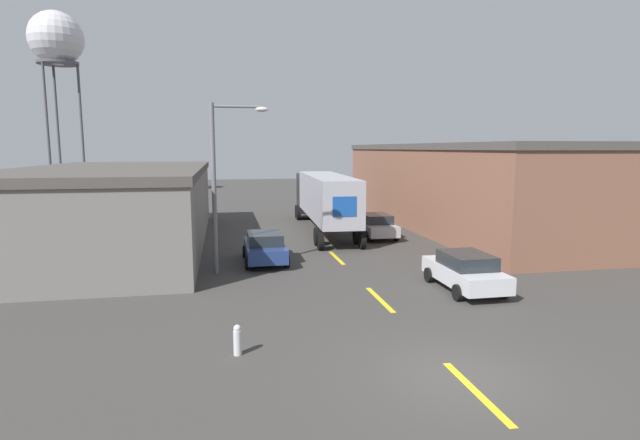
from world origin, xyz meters
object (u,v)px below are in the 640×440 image
parked_car_left_far (265,247)px  water_tower (56,40)px  parked_car_right_far (375,225)px  fire_hydrant (237,340)px  street_lamp (221,176)px  parked_car_right_near (465,271)px  semi_truck (323,196)px

parked_car_left_far → water_tower: water_tower is taller
parked_car_left_far → parked_car_right_far: 9.17m
parked_car_right_far → water_tower: 44.57m
water_tower → fire_hydrant: (17.79, -48.09, -16.75)m
street_lamp → parked_car_right_near: bearing=-25.7°
parked_car_left_far → street_lamp: street_lamp is taller
parked_car_left_far → fire_hydrant: 11.00m
parked_car_right_far → water_tower: size_ratio=0.21×
semi_truck → fire_hydrant: semi_truck is taller
water_tower → street_lamp: (17.43, -38.98, -12.83)m
parked_car_right_far → street_lamp: size_ratio=0.57×
parked_car_left_far → parked_car_right_near: size_ratio=1.00×
parked_car_right_far → fire_hydrant: 18.69m
parked_car_right_near → fire_hydrant: parked_car_right_near is taller
parked_car_right_far → fire_hydrant: bearing=-118.6°
parked_car_right_near → semi_truck: bearing=99.9°
water_tower → parked_car_left_far: bearing=-62.4°
parked_car_left_far → fire_hydrant: bearing=-98.5°
parked_car_left_far → parked_car_right_far: size_ratio=1.00×
parked_car_right_far → semi_truck: bearing=128.4°
semi_truck → fire_hydrant: 20.80m
parked_car_right_near → parked_car_right_far: 11.78m
fire_hydrant → water_tower: bearing=110.3°
semi_truck → water_tower: water_tower is taller
water_tower → street_lamp: bearing=-65.9°
parked_car_left_far → semi_truck: bearing=62.1°
water_tower → parked_car_right_far: bearing=-49.8°
water_tower → parked_car_right_near: bearing=-58.4°
parked_car_right_far → street_lamp: bearing=-141.8°
semi_truck → parked_car_right_near: size_ratio=3.50×
parked_car_right_near → water_tower: (-26.73, 43.45, 16.40)m
fire_hydrant → parked_car_left_far: bearing=81.5°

